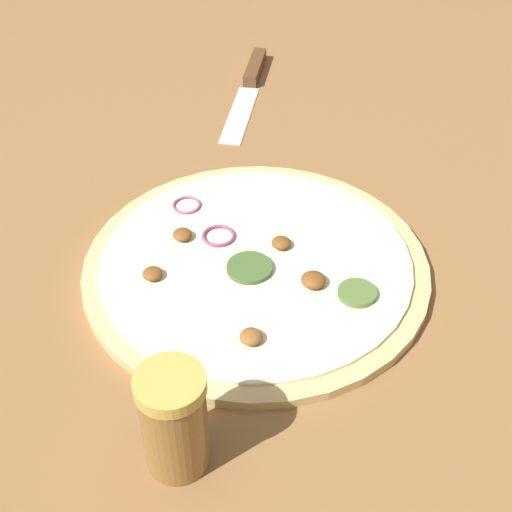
% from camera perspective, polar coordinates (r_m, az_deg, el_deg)
% --- Properties ---
extents(ground_plane, '(3.00, 3.00, 0.00)m').
position_cam_1_polar(ground_plane, '(0.77, 0.00, -1.18)').
color(ground_plane, olive).
extents(pizza, '(0.37, 0.37, 0.03)m').
position_cam_1_polar(pizza, '(0.76, 0.00, -0.78)').
color(pizza, '#D6B77A').
rests_on(pizza, ground_plane).
extents(knife, '(0.26, 0.09, 0.02)m').
position_cam_1_polar(knife, '(1.12, -0.37, 14.02)').
color(knife, silver).
rests_on(knife, ground_plane).
extents(spice_jar, '(0.06, 0.06, 0.10)m').
position_cam_1_polar(spice_jar, '(0.58, -6.57, -12.97)').
color(spice_jar, olive).
rests_on(spice_jar, ground_plane).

